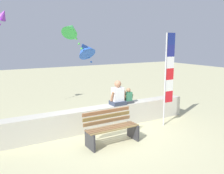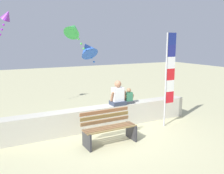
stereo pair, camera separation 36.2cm
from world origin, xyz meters
The scene contains 9 objects.
ground_plane centered at (0.00, 0.00, 0.00)m, with size 40.00×40.00×0.00m, color #C1BD8F.
seawall_ledge centered at (0.00, 0.82, 0.35)m, with size 6.45×0.47×0.71m, color beige.
park_bench centered at (-0.32, -0.35, 0.41)m, with size 1.49×0.62×0.88m.
person_adult centered at (0.59, 0.78, 1.02)m, with size 0.52×0.38×0.80m.
person_child centered at (1.01, 0.78, 0.91)m, with size 0.34×0.25×0.52m.
flag_banner centered at (2.04, 0.02, 1.74)m, with size 0.37×0.05×3.02m.
kite_blue centered at (0.57, 3.26, 2.45)m, with size 0.80×0.97×1.02m.
kite_purple centered at (-2.26, 4.18, 3.69)m, with size 0.64×0.60×1.01m.
kite_green centered at (-0.10, 2.99, 3.20)m, with size 0.94×0.96×1.15m.
Camera 1 is at (-3.56, -5.92, 2.75)m, focal length 39.74 mm.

